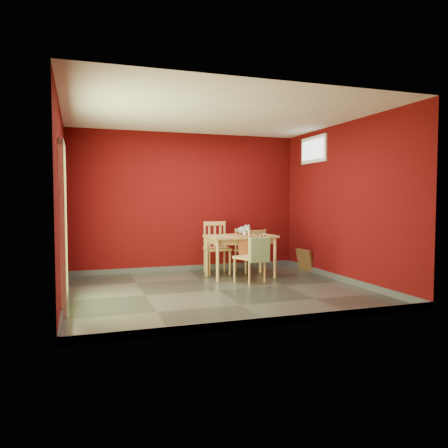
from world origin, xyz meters
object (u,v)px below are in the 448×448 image
object	(u,v)px
chair_far_left	(217,247)
tote_bag	(259,250)
picture_frame	(305,260)
cat	(243,229)
chair_near	(251,256)
dining_table	(241,240)
chair_far_right	(246,249)

from	to	relation	value
chair_far_left	tote_bag	bearing A→B (deg)	-76.94
tote_bag	picture_frame	distance (m)	1.80
chair_far_left	cat	xyz separation A→B (m)	(0.37, -0.47, 0.36)
chair_near	chair_far_left	bearing A→B (deg)	102.86
chair_far_left	tote_bag	size ratio (longest dim) A/B	2.09
picture_frame	cat	bearing A→B (deg)	-172.73
tote_bag	cat	bearing A→B (deg)	86.18
cat	picture_frame	distance (m)	1.52
chair_near	dining_table	bearing A→B (deg)	86.67
chair_near	picture_frame	distance (m)	1.71
chair_near	tote_bag	world-z (taller)	chair_near
chair_far_left	chair_far_right	xyz separation A→B (m)	(0.64, 0.06, -0.07)
cat	chair_near	bearing A→B (deg)	-114.15
chair_far_right	chair_near	xyz separation A→B (m)	(-0.38, -1.19, 0.03)
chair_far_right	chair_near	bearing A→B (deg)	-107.70
dining_table	picture_frame	distance (m)	1.52
dining_table	tote_bag	xyz separation A→B (m)	(0.02, -0.81, -0.08)
dining_table	chair_near	world-z (taller)	chair_near
chair_near	picture_frame	world-z (taller)	chair_near
dining_table	picture_frame	size ratio (longest dim) A/B	2.79
cat	picture_frame	world-z (taller)	cat
chair_far_right	chair_near	size ratio (longest dim) A/B	0.93
chair_near	cat	xyz separation A→B (m)	(0.11, 0.66, 0.41)
dining_table	chair_far_right	xyz separation A→B (m)	(0.34, 0.58, -0.24)
dining_table	cat	xyz separation A→B (m)	(0.07, 0.05, 0.20)
chair_near	tote_bag	distance (m)	0.25
chair_far_left	chair_far_right	bearing A→B (deg)	5.47
chair_far_left	picture_frame	xyz separation A→B (m)	(1.73, -0.30, -0.29)
chair_near	tote_bag	xyz separation A→B (m)	(0.05, -0.21, 0.12)
dining_table	picture_frame	world-z (taller)	dining_table
chair_far_left	tote_bag	xyz separation A→B (m)	(0.31, -1.33, 0.08)
chair_far_right	picture_frame	xyz separation A→B (m)	(1.10, -0.36, -0.22)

